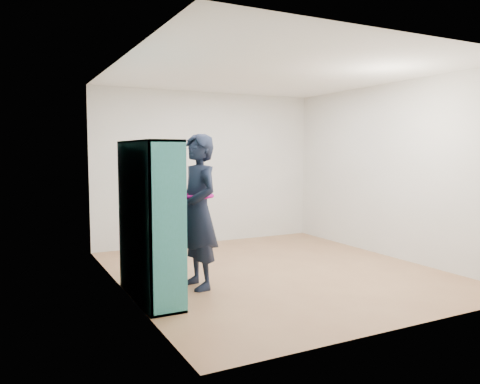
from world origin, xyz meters
TOP-DOWN VIEW (x-y plane):
  - floor at (0.00, 0.00)m, footprint 4.50×4.50m
  - ceiling at (0.00, 0.00)m, footprint 4.50×4.50m
  - wall_left at (-2.00, 0.00)m, footprint 0.02×4.50m
  - wall_right at (2.00, 0.00)m, footprint 0.02×4.50m
  - wall_back at (0.00, 2.25)m, footprint 4.00×0.02m
  - wall_front at (0.00, -2.25)m, footprint 4.00×0.02m
  - bookshelf at (-1.83, -0.35)m, footprint 0.37×1.28m
  - person at (-1.19, -0.23)m, footprint 0.48×0.69m
  - smartphone at (-1.33, -0.16)m, footprint 0.03×0.10m

SIDE VIEW (x-z plane):
  - floor at x=0.00m, z-range 0.00..0.00m
  - bookshelf at x=-1.83m, z-range -0.02..1.68m
  - person at x=-1.19m, z-range 0.00..1.79m
  - smartphone at x=-1.33m, z-range 0.95..1.08m
  - wall_left at x=-2.00m, z-range 0.00..2.60m
  - wall_right at x=2.00m, z-range 0.00..2.60m
  - wall_back at x=0.00m, z-range 0.00..2.60m
  - wall_front at x=0.00m, z-range 0.00..2.60m
  - ceiling at x=0.00m, z-range 2.60..2.60m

